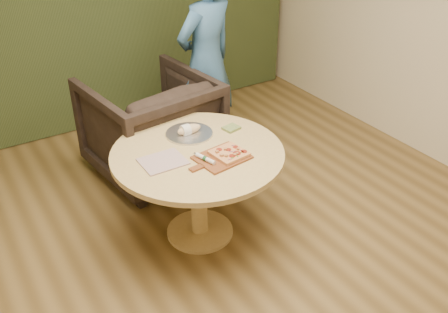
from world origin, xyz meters
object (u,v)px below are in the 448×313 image
armchair (150,122)px  flatbread_pizza (229,153)px  person_standing (206,61)px  cutlery_roll (205,159)px  pizza_paddle (221,158)px  serving_tray (189,134)px  pedestal_table (198,168)px  bread_roll (188,130)px

armchair → flatbread_pizza: bearing=86.3°
person_standing → cutlery_roll: bearing=43.3°
pizza_paddle → serving_tray: (-0.01, 0.43, -0.00)m
pedestal_table → serving_tray: 0.30m
pedestal_table → pizza_paddle: bearing=-64.6°
pedestal_table → armchair: 1.03m
cutlery_roll → person_standing: size_ratio=0.11×
serving_tray → person_standing: bearing=52.9°
armchair → bread_roll: bearing=81.5°
pedestal_table → bread_roll: bread_roll is taller
pedestal_table → armchair: armchair is taller
flatbread_pizza → cutlery_roll: size_ratio=1.25×
armchair → person_standing: person_standing is taller
pizza_paddle → person_standing: size_ratio=0.25×
pedestal_table → flatbread_pizza: bearing=-50.9°
serving_tray → armchair: armchair is taller
pizza_paddle → armchair: (-0.00, 1.20, -0.24)m
armchair → person_standing: size_ratio=0.56×
flatbread_pizza → pedestal_table: bearing=129.1°
serving_tray → person_standing: size_ratio=0.19×
cutlery_roll → armchair: 1.22m
flatbread_pizza → armchair: size_ratio=0.24×
pedestal_table → bread_roll: bearing=76.1°
bread_roll → armchair: size_ratio=0.19×
pizza_paddle → serving_tray: 0.43m
pedestal_table → flatbread_pizza: flatbread_pizza is taller
pedestal_table → person_standing: 1.39m
cutlery_roll → serving_tray: (0.10, 0.41, -0.02)m
pedestal_table → bread_roll: size_ratio=6.47×
bread_roll → cutlery_roll: bearing=-102.4°
pizza_paddle → serving_tray: size_ratio=1.30×
cutlery_roll → armchair: (0.11, 1.18, -0.26)m
pizza_paddle → bread_roll: bread_roll is taller
armchair → person_standing: 0.78m
pizza_paddle → bread_roll: size_ratio=2.39×
serving_tray → armchair: 0.81m
bread_roll → armchair: (0.02, 0.77, -0.28)m
flatbread_pizza → bread_roll: bearing=101.6°
bread_roll → flatbread_pizza: bearing=-78.4°
pedestal_table → armchair: bearing=85.3°
serving_tray → flatbread_pizza: bearing=-79.6°
pizza_paddle → serving_tray: bearing=84.9°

